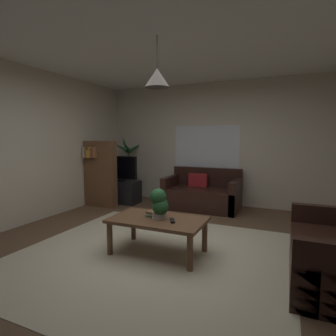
% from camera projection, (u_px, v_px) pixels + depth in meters
% --- Properties ---
extents(floor, '(5.07, 5.66, 0.02)m').
position_uv_depth(floor, '(159.00, 251.00, 3.59)').
color(floor, brown).
rests_on(floor, ground).
extents(rug, '(3.30, 3.11, 0.01)m').
position_uv_depth(rug, '(152.00, 256.00, 3.41)').
color(rug, beige).
rests_on(rug, ground).
extents(wall_back, '(5.19, 0.06, 2.66)m').
position_uv_depth(wall_back, '(215.00, 144.00, 6.05)').
color(wall_back, beige).
rests_on(wall_back, ground).
extents(wall_left, '(0.06, 5.66, 2.66)m').
position_uv_depth(wall_left, '(17.00, 146.00, 4.48)').
color(wall_left, beige).
rests_on(wall_left, ground).
extents(ceiling, '(5.07, 5.66, 0.02)m').
position_uv_depth(ceiling, '(158.00, 37.00, 3.31)').
color(ceiling, white).
extents(window_pane, '(1.46, 0.01, 0.99)m').
position_uv_depth(window_pane, '(206.00, 148.00, 6.11)').
color(window_pane, white).
extents(couch_under_window, '(1.51, 0.87, 0.82)m').
position_uv_depth(couch_under_window, '(202.00, 195.00, 5.73)').
color(couch_under_window, black).
rests_on(couch_under_window, ground).
extents(coffee_table, '(1.18, 0.69, 0.45)m').
position_uv_depth(coffee_table, '(158.00, 223.00, 3.46)').
color(coffee_table, brown).
rests_on(coffee_table, ground).
extents(book_on_table_0, '(0.12, 0.12, 0.02)m').
position_uv_depth(book_on_table_0, '(152.00, 216.00, 3.54)').
color(book_on_table_0, '#387247').
rests_on(book_on_table_0, coffee_table).
extents(book_on_table_1, '(0.17, 0.12, 0.02)m').
position_uv_depth(book_on_table_1, '(151.00, 214.00, 3.54)').
color(book_on_table_1, beige).
rests_on(book_on_table_1, coffee_table).
extents(book_on_table_2, '(0.15, 0.14, 0.03)m').
position_uv_depth(book_on_table_2, '(152.00, 212.00, 3.54)').
color(book_on_table_2, '#99663F').
rests_on(book_on_table_2, coffee_table).
extents(remote_on_table_0, '(0.12, 0.16, 0.02)m').
position_uv_depth(remote_on_table_0, '(172.00, 221.00, 3.32)').
color(remote_on_table_0, black).
rests_on(remote_on_table_0, coffee_table).
extents(potted_plant_on_table, '(0.24, 0.22, 0.38)m').
position_uv_depth(potted_plant_on_table, '(159.00, 203.00, 3.42)').
color(potted_plant_on_table, beige).
rests_on(potted_plant_on_table, coffee_table).
extents(tv_stand, '(0.90, 0.44, 0.50)m').
position_uv_depth(tv_stand, '(120.00, 191.00, 6.26)').
color(tv_stand, black).
rests_on(tv_stand, ground).
extents(tv, '(0.91, 0.16, 0.56)m').
position_uv_depth(tv, '(119.00, 168.00, 6.18)').
color(tv, black).
rests_on(tv, tv_stand).
extents(potted_palm_corner, '(0.77, 1.00, 1.54)m').
position_uv_depth(potted_palm_corner, '(129.00, 172.00, 6.61)').
color(potted_palm_corner, '#4C4C51').
rests_on(potted_palm_corner, ground).
extents(bookshelf_corner, '(0.70, 0.31, 1.40)m').
position_uv_depth(bookshelf_corner, '(100.00, 173.00, 5.87)').
color(bookshelf_corner, brown).
rests_on(bookshelf_corner, ground).
extents(pendant_lamp, '(0.30, 0.30, 0.60)m').
position_uv_depth(pendant_lamp, '(157.00, 78.00, 3.27)').
color(pendant_lamp, black).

